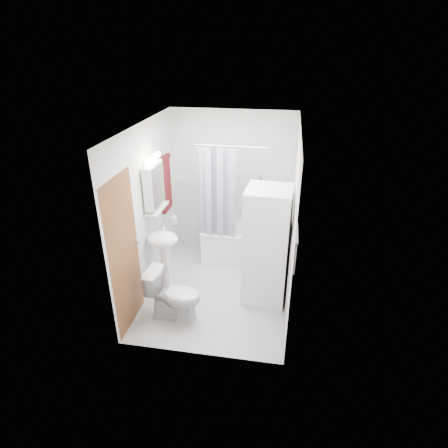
% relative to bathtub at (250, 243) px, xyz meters
% --- Properties ---
extents(floor, '(2.60, 2.60, 0.00)m').
position_rel_bathtub_xyz_m(floor, '(-0.36, -0.92, -0.32)').
color(floor, silver).
rests_on(floor, ground).
extents(room_walls, '(2.60, 2.60, 2.60)m').
position_rel_bathtub_xyz_m(room_walls, '(-0.36, -0.92, 1.16)').
color(room_walls, silver).
rests_on(room_walls, ground).
extents(wainscot, '(1.98, 2.58, 2.58)m').
position_rel_bathtub_xyz_m(wainscot, '(-0.36, -0.63, 0.28)').
color(wainscot, white).
rests_on(wainscot, ground).
extents(door, '(0.05, 2.00, 2.00)m').
position_rel_bathtub_xyz_m(door, '(-1.31, -1.47, 0.68)').
color(door, brown).
rests_on(door, ground).
extents(bathtub, '(1.53, 0.73, 0.58)m').
position_rel_bathtub_xyz_m(bathtub, '(0.00, 0.00, 0.00)').
color(bathtub, white).
rests_on(bathtub, ground).
extents(tub_spout, '(0.04, 0.12, 0.04)m').
position_rel_bathtub_xyz_m(tub_spout, '(0.20, 0.33, 0.58)').
color(tub_spout, silver).
rests_on(tub_spout, room_walls).
extents(curtain_rod, '(1.71, 0.02, 0.02)m').
position_rel_bathtub_xyz_m(curtain_rod, '(0.00, -0.30, 1.68)').
color(curtain_rod, silver).
rests_on(curtain_rod, room_walls).
extents(shower_curtain, '(0.55, 0.02, 1.45)m').
position_rel_bathtub_xyz_m(shower_curtain, '(-0.48, -0.30, 0.93)').
color(shower_curtain, '#121240').
rests_on(shower_curtain, curtain_rod).
extents(sink, '(0.44, 0.37, 1.04)m').
position_rel_bathtub_xyz_m(sink, '(-1.11, -1.06, 0.38)').
color(sink, white).
rests_on(sink, ground).
extents(medicine_cabinet, '(0.13, 0.50, 0.71)m').
position_rel_bathtub_xyz_m(medicine_cabinet, '(-1.27, -0.82, 1.24)').
color(medicine_cabinet, white).
rests_on(medicine_cabinet, room_walls).
extents(shelf, '(0.18, 0.54, 0.02)m').
position_rel_bathtub_xyz_m(shelf, '(-1.25, -0.82, 0.88)').
color(shelf, silver).
rests_on(shelf, room_walls).
extents(shower_caddy, '(0.22, 0.06, 0.02)m').
position_rel_bathtub_xyz_m(shower_caddy, '(0.25, 0.32, 0.83)').
color(shower_caddy, silver).
rests_on(shower_caddy, room_walls).
extents(towel, '(0.07, 0.37, 0.89)m').
position_rel_bathtub_xyz_m(towel, '(-1.30, -0.23, 1.05)').
color(towel, '#550F16').
rests_on(towel, room_walls).
extents(washer_dryer, '(0.63, 0.62, 1.66)m').
position_rel_bathtub_xyz_m(washer_dryer, '(0.32, -0.98, 0.51)').
color(washer_dryer, white).
rests_on(washer_dryer, ground).
extents(toilet, '(0.73, 0.44, 0.70)m').
position_rel_bathtub_xyz_m(toilet, '(-0.81, -1.63, 0.03)').
color(toilet, white).
rests_on(toilet, ground).
extents(soap_pump, '(0.08, 0.17, 0.08)m').
position_rel_bathtub_xyz_m(soap_pump, '(-1.07, -0.67, 0.63)').
color(soap_pump, gray).
rests_on(soap_pump, sink).
extents(shelf_bottle, '(0.07, 0.18, 0.07)m').
position_rel_bathtub_xyz_m(shelf_bottle, '(-1.25, -0.97, 0.93)').
color(shelf_bottle, gray).
rests_on(shelf_bottle, shelf).
extents(shelf_cup, '(0.10, 0.09, 0.10)m').
position_rel_bathtub_xyz_m(shelf_cup, '(-1.25, -0.70, 0.94)').
color(shelf_cup, gray).
rests_on(shelf_cup, shelf).
extents(shampoo_a, '(0.13, 0.17, 0.13)m').
position_rel_bathtub_xyz_m(shampoo_a, '(-0.01, 0.32, 0.90)').
color(shampoo_a, gray).
rests_on(shampoo_a, shower_caddy).
extents(shampoo_b, '(0.08, 0.21, 0.08)m').
position_rel_bathtub_xyz_m(shampoo_b, '(0.11, 0.32, 0.88)').
color(shampoo_b, '#2F279D').
rests_on(shampoo_b, shower_caddy).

